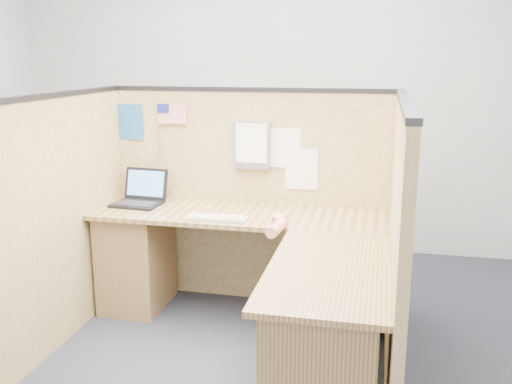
% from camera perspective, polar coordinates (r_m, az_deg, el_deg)
% --- Properties ---
extents(floor, '(5.00, 5.00, 0.00)m').
position_cam_1_polar(floor, '(3.45, -4.45, -16.87)').
color(floor, '#1E222A').
rests_on(floor, ground).
extents(wall_back, '(5.00, 0.00, 5.00)m').
position_cam_1_polar(wall_back, '(5.18, 2.61, 9.71)').
color(wall_back, '#A8ABAE').
rests_on(wall_back, floor).
extents(cubicle_partitions, '(2.06, 1.83, 1.53)m').
position_cam_1_polar(cubicle_partitions, '(3.52, -2.66, -2.54)').
color(cubicle_partitions, olive).
rests_on(cubicle_partitions, floor).
extents(l_desk, '(1.95, 1.75, 0.73)m').
position_cam_1_polar(l_desk, '(3.47, -0.24, -9.32)').
color(l_desk, brown).
rests_on(l_desk, floor).
extents(laptop, '(0.34, 0.33, 0.23)m').
position_cam_1_polar(laptop, '(4.07, -11.50, -0.32)').
color(laptop, black).
rests_on(laptop, l_desk).
extents(keyboard, '(0.40, 0.15, 0.03)m').
position_cam_1_polar(keyboard, '(3.60, -3.95, -2.63)').
color(keyboard, gray).
rests_on(keyboard, l_desk).
extents(mouse, '(0.11, 0.09, 0.04)m').
position_cam_1_polar(mouse, '(3.51, 2.45, -2.90)').
color(mouse, '#B6B6BA').
rests_on(mouse, l_desk).
extents(hand_forearm, '(0.10, 0.36, 0.08)m').
position_cam_1_polar(hand_forearm, '(3.38, 2.23, -3.28)').
color(hand_forearm, tan).
rests_on(hand_forearm, l_desk).
extents(blue_poster, '(0.19, 0.02, 0.26)m').
position_cam_1_polar(blue_poster, '(4.23, -12.45, 6.85)').
color(blue_poster, '#21599A').
rests_on(blue_poster, cubicle_partitions).
extents(american_flag, '(0.22, 0.01, 0.38)m').
position_cam_1_polar(american_flag, '(4.09, -8.73, 7.52)').
color(american_flag, olive).
rests_on(american_flag, cubicle_partitions).
extents(file_holder, '(0.25, 0.05, 0.32)m').
position_cam_1_polar(file_holder, '(3.92, -0.39, 4.70)').
color(file_holder, slate).
rests_on(file_holder, cubicle_partitions).
extents(paper_left, '(0.21, 0.02, 0.27)m').
position_cam_1_polar(paper_left, '(3.91, 2.89, 4.41)').
color(paper_left, white).
rests_on(paper_left, cubicle_partitions).
extents(paper_right, '(0.22, 0.01, 0.28)m').
position_cam_1_polar(paper_right, '(3.92, 4.58, 2.29)').
color(paper_right, white).
rests_on(paper_right, cubicle_partitions).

